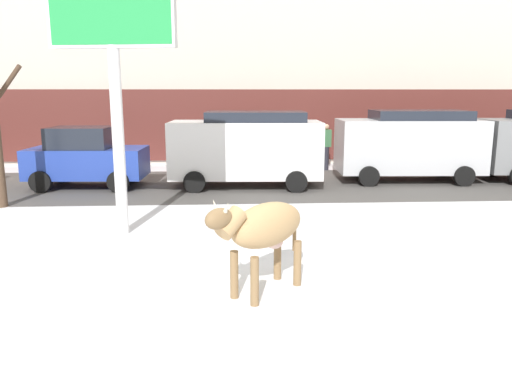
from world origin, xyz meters
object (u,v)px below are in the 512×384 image
Objects in this scene: car_blue_hatchback at (86,157)px; car_white_van at (247,147)px; billboard at (111,17)px; pedestrian_near_billboard at (365,147)px; cow_tan at (264,228)px; pedestrian_by_cars at (196,148)px; car_silver_van at (410,144)px; pedestrian_far_left at (326,147)px.

car_white_van reaches higher than car_blue_hatchback.
billboard is 11.61m from pedestrian_near_billboard.
pedestrian_near_billboard is at bearing 17.44° from car_blue_hatchback.
car_white_van is at bearing 89.62° from cow_tan.
pedestrian_by_cars is at bearing 83.12° from billboard.
billboard is 1.19× the size of car_white_van.
billboard is at bearing -131.69° from pedestrian_near_billboard.
cow_tan is at bearing -120.96° from car_silver_van.
cow_tan is at bearing -111.99° from pedestrian_near_billboard.
cow_tan is 0.29× the size of billboard.
pedestrian_far_left is (-2.28, 2.48, -0.36)m from car_silver_van.
pedestrian_far_left reaches higher than cow_tan.
pedestrian_by_cars reaches higher than cow_tan.
car_blue_hatchback is 4.35m from pedestrian_by_cars.
car_white_van is (2.77, 5.11, -3.07)m from billboard.
cow_tan is at bearing -90.38° from car_white_van.
car_silver_van is (5.38, 0.69, 0.00)m from car_white_van.
pedestrian_by_cars is (-7.15, 2.48, -0.36)m from car_silver_van.
pedestrian_near_billboard is (7.37, 8.28, -3.43)m from billboard.
car_silver_van reaches higher than cow_tan.
billboard reaches higher than car_blue_hatchback.
billboard reaches higher than pedestrian_by_cars.
pedestrian_far_left is at bearing 74.69° from cow_tan.
billboard is 3.21× the size of pedestrian_by_cars.
cow_tan is 8.37m from car_white_van.
car_blue_hatchback is 4.94m from car_white_van.
pedestrian_far_left is at bearing 132.55° from car_silver_van.
pedestrian_by_cars is at bearing 98.47° from cow_tan.
car_silver_van is (10.31, 0.52, 0.32)m from car_blue_hatchback.
pedestrian_by_cars is (-6.37, 0.00, 0.00)m from pedestrian_near_billboard.
cow_tan is 10.56m from car_silver_van.
car_white_van is at bearing -134.40° from pedestrian_far_left.
car_white_van reaches higher than pedestrian_far_left.
car_white_van is at bearing 61.54° from billboard.
pedestrian_by_cars is at bearing 180.00° from pedestrian_near_billboard.
pedestrian_by_cars is 1.00× the size of pedestrian_far_left.
car_white_van is (4.93, -0.17, 0.32)m from car_blue_hatchback.
billboard is 10.46m from car_silver_van.
billboard is at bearing -118.46° from car_white_van.
car_white_van is 2.71× the size of pedestrian_near_billboard.
pedestrian_near_billboard and pedestrian_by_cars have the same top height.
pedestrian_by_cars is (3.16, 2.99, -0.05)m from car_blue_hatchback.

